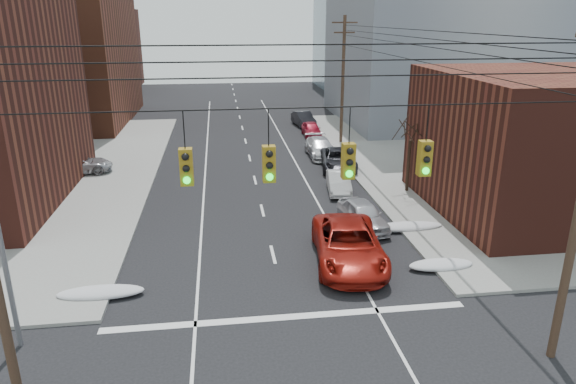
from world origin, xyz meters
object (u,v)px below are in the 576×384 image
object	(u,v)px
red_pickup	(348,244)
parked_car_f	(303,119)
parked_car_b	(339,182)
lot_car_d	(19,170)
parked_car_a	(363,215)
parked_car_e	(311,129)
lot_car_a	(5,203)
parked_car_d	(320,148)
lot_car_b	(79,165)
parked_car_c	(338,159)

from	to	relation	value
red_pickup	parked_car_f	world-z (taller)	red_pickup
parked_car_b	lot_car_d	distance (m)	22.03
parked_car_a	parked_car_e	bearing A→B (deg)	79.54
parked_car_a	parked_car_e	size ratio (longest dim) A/B	1.10
red_pickup	lot_car_a	world-z (taller)	red_pickup
parked_car_a	parked_car_f	world-z (taller)	parked_car_f
parked_car_a	parked_car_d	bearing A→B (deg)	80.31
parked_car_a	lot_car_d	distance (m)	24.09
lot_car_a	lot_car_b	world-z (taller)	lot_car_a
lot_car_b	parked_car_a	bearing A→B (deg)	-133.54
parked_car_d	lot_car_b	distance (m)	18.42
parked_car_a	lot_car_a	bearing A→B (deg)	161.11
parked_car_a	lot_car_a	world-z (taller)	lot_car_a
parked_car_b	lot_car_a	world-z (taller)	lot_car_a
parked_car_c	parked_car_a	bearing A→B (deg)	-88.68
parked_car_c	lot_car_b	world-z (taller)	parked_car_c
parked_car_d	parked_car_e	size ratio (longest dim) A/B	1.30
parked_car_e	parked_car_c	bearing A→B (deg)	-89.39
parked_car_d	parked_car_e	xyz separation A→B (m)	(0.62, 7.66, -0.07)
red_pickup	parked_car_f	distance (m)	31.49
parked_car_d	parked_car_e	world-z (taller)	parked_car_d
red_pickup	parked_car_a	size ratio (longest dim) A/B	1.52
parked_car_b	parked_car_d	size ratio (longest dim) A/B	0.78
parked_car_b	lot_car_a	distance (m)	19.81
red_pickup	lot_car_d	distance (m)	24.73
parked_car_a	parked_car_f	xyz separation A→B (m)	(1.23, 27.36, 0.01)
parked_car_c	lot_car_d	size ratio (longest dim) A/B	1.31
red_pickup	parked_car_b	world-z (taller)	red_pickup
parked_car_f	parked_car_b	bearing A→B (deg)	-100.55
red_pickup	lot_car_a	size ratio (longest dim) A/B	1.40
parked_car_c	lot_car_d	xyz separation A→B (m)	(-22.60, -0.10, 0.10)
parked_car_a	parked_car_b	size ratio (longest dim) A/B	1.09
parked_car_f	lot_car_a	distance (m)	31.32
parked_car_c	lot_car_d	distance (m)	22.60
parked_car_d	lot_car_d	world-z (taller)	lot_car_d
parked_car_c	parked_car_f	xyz separation A→B (m)	(0.00, 16.15, -0.01)
parked_car_f	lot_car_b	bearing A→B (deg)	-148.57
parked_car_f	lot_car_b	distance (m)	24.18
parked_car_f	red_pickup	bearing A→B (deg)	-102.93
parked_car_b	parked_car_c	world-z (taller)	parked_car_c
red_pickup	parked_car_d	size ratio (longest dim) A/B	1.28
parked_car_d	parked_car_c	bearing A→B (deg)	-80.93
parked_car_e	lot_car_a	distance (m)	27.98
parked_car_d	parked_car_e	distance (m)	7.68
parked_car_c	lot_car_a	distance (m)	22.08
red_pickup	parked_car_a	xyz separation A→B (m)	(1.79, 3.99, -0.17)
lot_car_d	red_pickup	bearing A→B (deg)	-133.21
parked_car_f	lot_car_b	size ratio (longest dim) A/B	1.00
parked_car_e	parked_car_f	distance (m)	4.72
parked_car_e	parked_car_b	bearing A→B (deg)	-93.39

